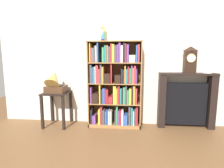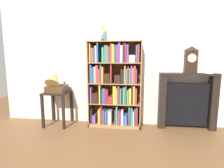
{
  "view_description": "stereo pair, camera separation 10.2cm",
  "coord_description": "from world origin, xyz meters",
  "views": [
    {
      "loc": [
        0.27,
        -3.13,
        1.3
      ],
      "look_at": [
        -0.05,
        0.11,
        0.81
      ],
      "focal_mm": 28.36,
      "sensor_mm": 36.0,
      "label": 1
    },
    {
      "loc": [
        0.37,
        -3.12,
        1.3
      ],
      "look_at": [
        -0.05,
        0.11,
        0.81
      ],
      "focal_mm": 28.36,
      "sensor_mm": 36.0,
      "label": 2
    }
  ],
  "objects": [
    {
      "name": "ground_plane",
      "position": [
        0.0,
        0.0,
        -0.01
      ],
      "size": [
        7.85,
        6.4,
        0.02
      ],
      "primitive_type": "cube",
      "color": "brown"
    },
    {
      "name": "wall_back",
      "position": [
        0.11,
        0.31,
        1.3
      ],
      "size": [
        4.85,
        0.08,
        2.6
      ],
      "primitive_type": "cube",
      "color": "beige",
      "rests_on": "ground"
    },
    {
      "name": "bookshelf",
      "position": [
        0.0,
        0.1,
        0.75
      ],
      "size": [
        0.97,
        0.31,
        1.59
      ],
      "color": "olive",
      "rests_on": "ground"
    },
    {
      "name": "cup_stack",
      "position": [
        -0.22,
        0.15,
        1.73
      ],
      "size": [
        0.08,
        0.08,
        0.28
      ],
      "color": "red",
      "rests_on": "bookshelf"
    },
    {
      "name": "side_table_left",
      "position": [
        -1.1,
        0.03,
        0.47
      ],
      "size": [
        0.46,
        0.48,
        0.65
      ],
      "color": "black",
      "rests_on": "ground"
    },
    {
      "name": "gramophone",
      "position": [
        -1.1,
        -0.02,
        0.84
      ],
      "size": [
        0.35,
        0.44,
        0.47
      ],
      "color": "#472D1C",
      "rests_on": "side_table_left"
    },
    {
      "name": "fireplace_mantel",
      "position": [
        1.32,
        0.18,
        0.5
      ],
      "size": [
        1.01,
        0.22,
        1.02
      ],
      "color": "black",
      "rests_on": "ground"
    },
    {
      "name": "mantel_clock",
      "position": [
        1.34,
        0.16,
        1.26
      ],
      "size": [
        0.2,
        0.12,
        0.47
      ],
      "color": "black",
      "rests_on": "fireplace_mantel"
    },
    {
      "name": "teacup_with_saucer",
      "position": [
        1.66,
        0.16,
        1.05
      ],
      "size": [
        0.15,
        0.15,
        0.06
      ],
      "color": "white",
      "rests_on": "fireplace_mantel"
    }
  ]
}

